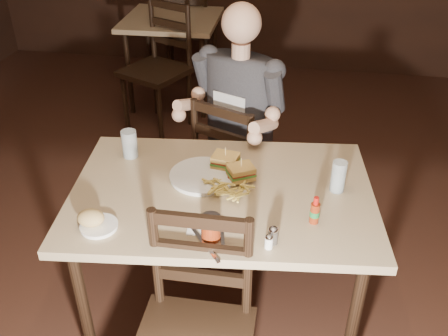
% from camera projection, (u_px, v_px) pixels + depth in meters
% --- Properties ---
extents(room_shell, '(7.00, 7.00, 7.00)m').
position_uv_depth(room_shell, '(204.00, 50.00, 1.75)').
color(room_shell, black).
rests_on(room_shell, ground).
extents(main_table, '(1.37, 0.99, 0.77)m').
position_uv_depth(main_table, '(222.00, 204.00, 2.16)').
color(main_table, tan).
rests_on(main_table, ground).
extents(bg_table, '(0.83, 0.83, 0.77)m').
position_uv_depth(bg_table, '(172.00, 28.00, 4.33)').
color(bg_table, tan).
rests_on(bg_table, ground).
extents(chair_far, '(0.56, 0.59, 0.91)m').
position_uv_depth(chair_far, '(240.00, 166.00, 2.86)').
color(chair_far, black).
rests_on(chair_far, ground).
extents(bg_chair_far, '(0.54, 0.57, 0.99)m').
position_uv_depth(bg_chair_far, '(188.00, 30.00, 4.88)').
color(bg_chair_far, black).
rests_on(bg_chair_far, ground).
extents(bg_chair_near, '(0.63, 0.65, 1.00)m').
position_uv_depth(bg_chair_near, '(155.00, 71.00, 3.97)').
color(bg_chair_near, black).
rests_on(bg_chair_near, ground).
extents(diner, '(0.65, 0.58, 0.91)m').
position_uv_depth(diner, '(236.00, 94.00, 2.58)').
color(diner, '#323338').
rests_on(diner, chair_far).
extents(dinner_plate, '(0.31, 0.31, 0.02)m').
position_uv_depth(dinner_plate, '(203.00, 177.00, 2.19)').
color(dinner_plate, white).
rests_on(dinner_plate, main_table).
extents(sandwich_left, '(0.13, 0.11, 0.10)m').
position_uv_depth(sandwich_left, '(225.00, 157.00, 2.22)').
color(sandwich_left, gold).
rests_on(sandwich_left, dinner_plate).
extents(sandwich_right, '(0.14, 0.13, 0.10)m').
position_uv_depth(sandwich_right, '(241.00, 169.00, 2.14)').
color(sandwich_right, gold).
rests_on(sandwich_right, dinner_plate).
extents(fries_pile, '(0.26, 0.20, 0.04)m').
position_uv_depth(fries_pile, '(226.00, 188.00, 2.08)').
color(fries_pile, '#D5BC52').
rests_on(fries_pile, dinner_plate).
extents(ketchup_dollop, '(0.04, 0.04, 0.01)m').
position_uv_depth(ketchup_dollop, '(232.00, 177.00, 2.17)').
color(ketchup_dollop, maroon).
rests_on(ketchup_dollop, dinner_plate).
extents(glass_left, '(0.08, 0.08, 0.13)m').
position_uv_depth(glass_left, '(130.00, 144.00, 2.32)').
color(glass_left, silver).
rests_on(glass_left, main_table).
extents(glass_right, '(0.07, 0.07, 0.14)m').
position_uv_depth(glass_right, '(338.00, 176.00, 2.08)').
color(glass_right, silver).
rests_on(glass_right, main_table).
extents(hot_sauce, '(0.04, 0.04, 0.12)m').
position_uv_depth(hot_sauce, '(315.00, 210.00, 1.91)').
color(hot_sauce, maroon).
rests_on(hot_sauce, main_table).
extents(salt_shaker, '(0.03, 0.03, 0.06)m').
position_uv_depth(salt_shaker, '(269.00, 242.00, 1.80)').
color(salt_shaker, white).
rests_on(salt_shaker, main_table).
extents(pepper_shaker, '(0.04, 0.04, 0.07)m').
position_uv_depth(pepper_shaker, '(273.00, 236.00, 1.82)').
color(pepper_shaker, '#38332D').
rests_on(pepper_shaker, main_table).
extents(syrup_dispenser, '(0.08, 0.08, 0.10)m').
position_uv_depth(syrup_dispenser, '(211.00, 228.00, 1.83)').
color(syrup_dispenser, maroon).
rests_on(syrup_dispenser, main_table).
extents(napkin, '(0.14, 0.14, 0.00)m').
position_uv_depth(napkin, '(205.00, 225.00, 1.92)').
color(napkin, white).
rests_on(napkin, main_table).
extents(knife, '(0.16, 0.19, 0.01)m').
position_uv_depth(knife, '(204.00, 243.00, 1.83)').
color(knife, silver).
rests_on(knife, napkin).
extents(fork, '(0.05, 0.17, 0.01)m').
position_uv_depth(fork, '(222.00, 233.00, 1.88)').
color(fork, silver).
rests_on(fork, napkin).
extents(side_plate, '(0.16, 0.16, 0.01)m').
position_uv_depth(side_plate, '(99.00, 227.00, 1.91)').
color(side_plate, white).
rests_on(side_plate, main_table).
extents(bread_roll, '(0.11, 0.10, 0.06)m').
position_uv_depth(bread_roll, '(91.00, 218.00, 1.89)').
color(bread_roll, tan).
rests_on(bread_roll, side_plate).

